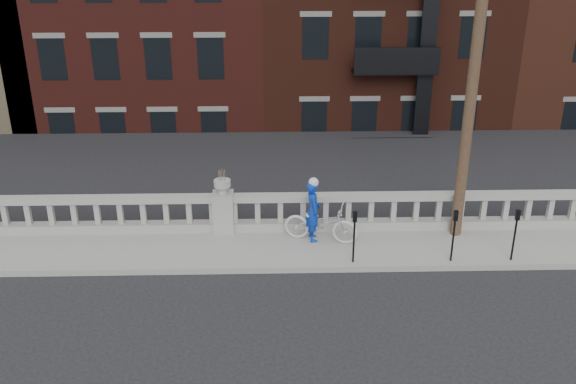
{
  "coord_description": "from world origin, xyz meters",
  "views": [
    {
      "loc": [
        1.33,
        -11.59,
        7.98
      ],
      "look_at": [
        1.71,
        3.2,
        1.58
      ],
      "focal_mm": 40.0,
      "sensor_mm": 36.0,
      "label": 1
    }
  ],
  "objects": [
    {
      "name": "ground",
      "position": [
        0.0,
        0.0,
        0.0
      ],
      "size": [
        120.0,
        120.0,
        0.0
      ],
      "primitive_type": "plane",
      "color": "black",
      "rests_on": "ground"
    },
    {
      "name": "sidewalk",
      "position": [
        0.0,
        3.0,
        0.07
      ],
      "size": [
        32.0,
        2.2,
        0.15
      ],
      "primitive_type": "cube",
      "color": "#98968D",
      "rests_on": "ground"
    },
    {
      "name": "balustrade",
      "position": [
        0.0,
        3.95,
        0.64
      ],
      "size": [
        28.0,
        0.34,
        1.03
      ],
      "color": "#98968D",
      "rests_on": "sidewalk"
    },
    {
      "name": "planter_pedestal",
      "position": [
        0.0,
        3.95,
        0.83
      ],
      "size": [
        0.55,
        0.55,
        1.76
      ],
      "color": "#98968D",
      "rests_on": "sidewalk"
    },
    {
      "name": "lower_level",
      "position": [
        0.56,
        23.04,
        2.63
      ],
      "size": [
        80.0,
        44.0,
        20.8
      ],
      "color": "#605E59",
      "rests_on": "ground"
    },
    {
      "name": "utility_pole",
      "position": [
        6.2,
        3.6,
        5.24
      ],
      "size": [
        1.6,
        0.28,
        10.0
      ],
      "color": "#422D1E",
      "rests_on": "sidewalk"
    },
    {
      "name": "parking_meter_a",
      "position": [
        3.28,
        2.15,
        1.0
      ],
      "size": [
        0.1,
        0.09,
        1.36
      ],
      "color": "black",
      "rests_on": "sidewalk"
    },
    {
      "name": "parking_meter_b",
      "position": [
        5.7,
        2.15,
        1.0
      ],
      "size": [
        0.1,
        0.09,
        1.36
      ],
      "color": "black",
      "rests_on": "sidewalk"
    },
    {
      "name": "parking_meter_c",
      "position": [
        7.2,
        2.15,
        1.0
      ],
      "size": [
        0.1,
        0.09,
        1.36
      ],
      "color": "black",
      "rests_on": "sidewalk"
    },
    {
      "name": "bicycle",
      "position": [
        2.56,
        3.31,
        0.66
      ],
      "size": [
        2.04,
        1.18,
        1.02
      ],
      "primitive_type": "imported",
      "rotation": [
        0.0,
        0.0,
        1.29
      ],
      "color": "silver",
      "rests_on": "sidewalk"
    },
    {
      "name": "cyclist",
      "position": [
        2.36,
        3.38,
        0.97
      ],
      "size": [
        0.47,
        0.64,
        1.63
      ],
      "primitive_type": "imported",
      "rotation": [
        0.0,
        0.0,
        1.7
      ],
      "color": "#0B2FA9",
      "rests_on": "sidewalk"
    }
  ]
}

